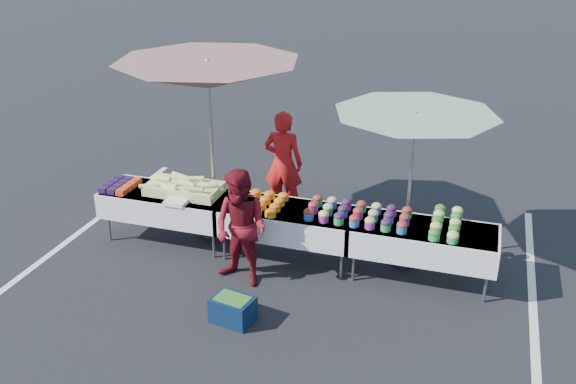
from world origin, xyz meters
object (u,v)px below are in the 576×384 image
(vendor, at_px, (283,163))
(customer, at_px, (241,228))
(table_right, at_px, (423,240))
(table_center, at_px, (288,220))
(umbrella_left, at_px, (208,76))
(umbrella_right, at_px, (415,126))
(storage_bin, at_px, (233,309))
(table_left, at_px, (168,203))

(vendor, height_order, customer, vendor)
(table_right, bearing_deg, table_center, 180.00)
(table_center, xyz_separation_m, umbrella_left, (-1.26, 0.40, 1.78))
(umbrella_right, bearing_deg, vendor, 154.91)
(umbrella_left, relative_size, storage_bin, 5.55)
(table_left, relative_size, umbrella_right, 0.84)
(table_left, xyz_separation_m, umbrella_right, (3.33, 0.40, 1.35))
(table_right, relative_size, vendor, 1.11)
(table_left, relative_size, vendor, 1.11)
(table_center, xyz_separation_m, customer, (-0.38, -0.75, 0.18))
(umbrella_right, bearing_deg, storage_bin, -130.47)
(table_left, bearing_deg, umbrella_left, 36.28)
(table_right, distance_m, umbrella_right, 1.44)
(table_center, height_order, umbrella_left, umbrella_left)
(umbrella_left, bearing_deg, table_right, -7.46)
(table_right, relative_size, umbrella_right, 0.84)
(table_right, height_order, umbrella_right, umbrella_right)
(umbrella_left, height_order, storage_bin, umbrella_left)
(table_left, bearing_deg, table_right, 0.00)
(table_left, distance_m, table_right, 3.60)
(table_left, relative_size, table_center, 1.00)
(umbrella_left, distance_m, storage_bin, 3.17)
(table_left, relative_size, table_right, 1.00)
(table_left, height_order, table_center, same)
(table_center, relative_size, customer, 1.21)
(umbrella_right, bearing_deg, customer, -148.95)
(vendor, height_order, umbrella_left, umbrella_left)
(umbrella_right, bearing_deg, table_right, -56.40)
(table_left, xyz_separation_m, customer, (1.42, -0.75, 0.18))
(table_left, bearing_deg, table_center, 0.00)
(table_right, bearing_deg, table_left, 180.00)
(table_left, height_order, vendor, vendor)
(vendor, distance_m, storage_bin, 3.05)
(customer, distance_m, storage_bin, 1.06)
(table_left, distance_m, table_center, 1.80)
(table_left, xyz_separation_m, storage_bin, (1.63, -1.59, -0.42))
(table_center, distance_m, vendor, 1.47)
(table_left, height_order, storage_bin, table_left)
(table_right, relative_size, umbrella_left, 0.63)
(umbrella_left, bearing_deg, storage_bin, -61.35)
(table_center, xyz_separation_m, umbrella_right, (1.53, 0.40, 1.35))
(table_center, bearing_deg, table_left, 180.00)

